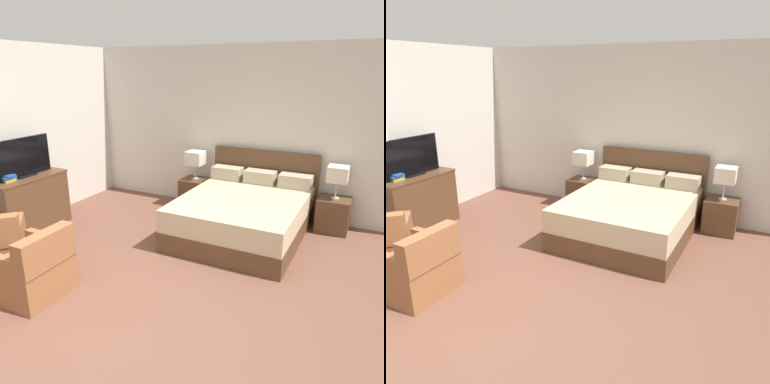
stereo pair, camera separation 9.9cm
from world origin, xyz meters
TOP-DOWN VIEW (x-y plane):
  - ground_plane at (0.00, 0.00)m, footprint 10.78×10.78m
  - wall_back at (0.00, 3.62)m, footprint 6.65×0.06m
  - wall_left at (-2.76, 1.50)m, footprint 0.06×5.39m
  - bed at (0.47, 2.59)m, footprint 1.72×2.04m
  - nightstand_left at (-0.68, 3.32)m, footprint 0.46×0.43m
  - nightstand_right at (1.61, 3.32)m, footprint 0.46×0.43m
  - table_lamp_left at (-0.68, 3.32)m, footprint 0.28×0.28m
  - table_lamp_right at (1.61, 3.32)m, footprint 0.28×0.28m
  - dresser at (-2.44, 1.32)m, footprint 0.52×1.14m
  - tv at (-2.44, 1.32)m, footprint 0.18×0.92m
  - book_red_cover at (-2.45, 1.01)m, footprint 0.20×0.17m
  - book_blue_cover at (-2.46, 1.01)m, footprint 0.22×0.19m
  - book_small_top at (-2.45, 1.01)m, footprint 0.22×0.17m
  - armchair_companion at (-1.00, 0.10)m, footprint 0.71×0.70m

SIDE VIEW (x-z plane):
  - ground_plane at x=0.00m, z-range 0.00..0.00m
  - nightstand_left at x=-0.68m, z-range 0.00..0.51m
  - nightstand_right at x=1.61m, z-range 0.00..0.51m
  - armchair_companion at x=-1.00m, z-range -0.10..0.66m
  - bed at x=0.47m, z-range -0.22..0.86m
  - dresser at x=-2.44m, z-range 0.01..0.85m
  - book_red_cover at x=-2.45m, z-range 0.83..0.87m
  - table_lamp_left at x=-0.68m, z-range 0.63..1.12m
  - table_lamp_right at x=1.61m, z-range 0.63..1.12m
  - book_blue_cover at x=-2.46m, z-range 0.87..0.90m
  - book_small_top at x=-2.45m, z-range 0.90..0.93m
  - tv at x=-2.44m, z-range 0.82..1.39m
  - wall_back at x=0.00m, z-range 0.00..2.70m
  - wall_left at x=-2.76m, z-range 0.00..2.70m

